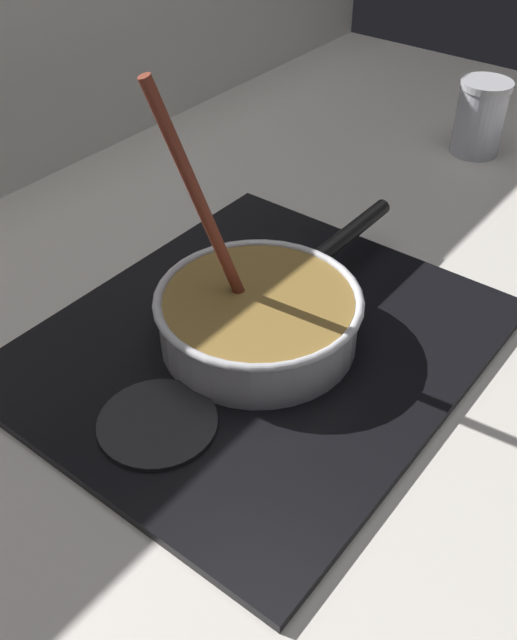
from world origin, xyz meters
TOP-DOWN VIEW (x-y plane):
  - ground at (0.00, 0.00)m, footprint 2.40×1.60m
  - hob_plate at (0.09, 0.22)m, footprint 0.56×0.48m
  - burner_ring at (0.09, 0.22)m, footprint 0.19×0.19m
  - spare_burner at (-0.09, 0.22)m, footprint 0.13×0.13m
  - cooking_pan at (0.09, 0.22)m, footprint 0.42×0.25m
  - condiment_jar at (0.75, 0.24)m, footprint 0.09×0.09m

SIDE VIEW (x-z plane):
  - ground at x=0.00m, z-range -0.04..0.00m
  - hob_plate at x=0.09m, z-range 0.00..0.01m
  - spare_burner at x=-0.09m, z-range 0.01..0.02m
  - burner_ring at x=0.09m, z-range 0.01..0.02m
  - cooking_pan at x=0.09m, z-range -0.12..0.22m
  - condiment_jar at x=0.75m, z-range 0.00..0.13m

